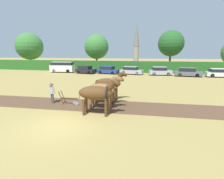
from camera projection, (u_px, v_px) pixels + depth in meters
The scene contains 21 objects.
ground_plane at pixel (58, 127), 9.61m from camera, with size 240.00×240.00×0.00m, color #998447.
plowed_furrow_strip at pixel (52, 103), 14.13m from camera, with size 28.10×3.17×0.01m, color brown.
hedgerow at pixel (129, 67), 36.54m from camera, with size 71.45×1.41×2.33m, color #286023.
tree_far_left at pixel (30, 46), 48.35m from camera, with size 7.34×7.34×9.42m.
tree_left at pixel (97, 47), 42.02m from camera, with size 5.81×5.81×8.33m.
tree_center_left at pixel (171, 44), 39.34m from camera, with size 5.75×5.75×8.94m.
church_spire at pixel (136, 43), 61.82m from camera, with size 2.17×2.17×14.08m.
draft_horse_lead_left at pixel (97, 93), 11.19m from camera, with size 2.89×1.08×2.44m.
draft_horse_lead_right at pixel (102, 90), 12.46m from camera, with size 2.78×1.13×2.49m.
draft_horse_trail_left at pixel (106, 88), 13.74m from camera, with size 2.73×0.95×2.29m.
draft_horse_trail_right at pixel (109, 83), 14.97m from camera, with size 2.95×1.03×2.51m.
plow at pixel (71, 100), 13.78m from camera, with size 1.60×0.48×1.13m.
farmer_at_plow at pixel (52, 92), 13.97m from camera, with size 0.56×0.40×1.60m.
farmer_beside_team at pixel (111, 85), 16.75m from camera, with size 0.58×0.43×1.72m.
parked_van at pixel (62, 67), 36.16m from camera, with size 5.03×2.25×2.17m.
parked_car_left at pixel (86, 70), 34.29m from camera, with size 4.14×2.46×1.49m.
parked_car_center_left at pixel (108, 70), 33.93m from camera, with size 4.43×2.57×1.48m.
parked_car_center at pixel (131, 71), 32.93m from camera, with size 4.53×2.53×1.48m.
parked_car_center_right at pixel (160, 71), 31.68m from camera, with size 4.27×2.41×1.53m.
parked_car_right at pixel (188, 72), 30.00m from camera, with size 4.54×2.13×1.52m.
parked_car_far_right at pixel (219, 73), 29.11m from camera, with size 4.34×1.97×1.43m.
Camera 1 is at (4.97, -8.07, 3.98)m, focal length 28.00 mm.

